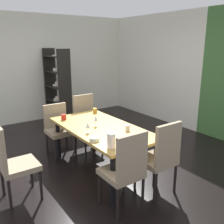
% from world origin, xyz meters
% --- Properties ---
extents(ground_plane, '(5.94, 5.47, 0.02)m').
position_xyz_m(ground_plane, '(0.00, 0.00, -0.01)').
color(ground_plane, black).
extents(back_panel_interior, '(3.11, 0.10, 2.67)m').
position_xyz_m(back_panel_interior, '(-1.41, 2.69, 1.34)').
color(back_panel_interior, silver).
rests_on(back_panel_interior, ground_plane).
extents(left_interior_panel, '(0.10, 5.47, 2.67)m').
position_xyz_m(left_interior_panel, '(-2.92, 0.00, 1.34)').
color(left_interior_panel, beige).
rests_on(left_interior_panel, ground_plane).
extents(dining_table, '(1.84, 0.93, 0.73)m').
position_xyz_m(dining_table, '(0.41, -0.12, 0.65)').
color(dining_table, '#B48D42').
rests_on(dining_table, ground_plane).
extents(chair_right_far, '(0.44, 0.44, 1.01)m').
position_xyz_m(chair_right_far, '(1.38, 0.17, 0.55)').
color(chair_right_far, gray).
rests_on(chair_right_far, ground_plane).
extents(chair_head_near, '(0.44, 0.44, 1.03)m').
position_xyz_m(chair_head_near, '(0.41, -1.45, 0.56)').
color(chair_head_near, gray).
rests_on(chair_head_near, ground_plane).
extents(chair_left_far, '(0.45, 0.44, 1.01)m').
position_xyz_m(chair_left_far, '(-0.56, 0.17, 0.55)').
color(chair_left_far, gray).
rests_on(chair_left_far, ground_plane).
extents(chair_right_near, '(0.44, 0.44, 1.00)m').
position_xyz_m(chair_right_near, '(1.38, -0.41, 0.55)').
color(chair_right_near, gray).
rests_on(chair_right_near, ground_plane).
extents(chair_left_near, '(0.45, 0.44, 0.92)m').
position_xyz_m(chair_left_near, '(-0.55, -0.41, 0.52)').
color(chair_left_near, gray).
rests_on(chair_left_near, ground_plane).
extents(display_shelf, '(0.94, 0.32, 1.84)m').
position_xyz_m(display_shelf, '(-2.35, 0.37, 0.91)').
color(display_shelf, black).
rests_on(display_shelf, ground_plane).
extents(wine_glass_rear, '(0.06, 0.06, 0.16)m').
position_xyz_m(wine_glass_rear, '(0.31, -0.16, 0.85)').
color(wine_glass_rear, silver).
rests_on(wine_glass_rear, dining_table).
extents(wine_glass_front, '(0.06, 0.06, 0.15)m').
position_xyz_m(wine_glass_front, '(0.50, -0.41, 0.83)').
color(wine_glass_front, silver).
rests_on(wine_glass_front, dining_table).
extents(serving_bowl_right, '(0.13, 0.13, 0.05)m').
position_xyz_m(serving_bowl_right, '(0.83, -0.50, 0.76)').
color(serving_bowl_right, silver).
rests_on(serving_bowl_right, dining_table).
extents(cup_north, '(0.06, 0.06, 0.09)m').
position_xyz_m(cup_north, '(0.77, 0.10, 0.77)').
color(cup_north, silver).
rests_on(cup_north, dining_table).
extents(cup_west, '(0.08, 0.08, 0.09)m').
position_xyz_m(cup_west, '(-0.32, 0.21, 0.77)').
color(cup_west, '#B68028').
rests_on(cup_west, dining_table).
extents(cup_center, '(0.08, 0.08, 0.09)m').
position_xyz_m(cup_center, '(-0.26, -0.43, 0.78)').
color(cup_center, red).
rests_on(cup_center, dining_table).
extents(cup_near_shelf, '(0.08, 0.08, 0.09)m').
position_xyz_m(cup_near_shelf, '(1.15, -0.26, 0.78)').
color(cup_near_shelf, silver).
rests_on(cup_near_shelf, dining_table).
extents(pitcher_left, '(0.11, 0.10, 0.19)m').
position_xyz_m(pitcher_left, '(1.14, -0.45, 0.83)').
color(pitcher_left, white).
rests_on(pitcher_left, dining_table).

